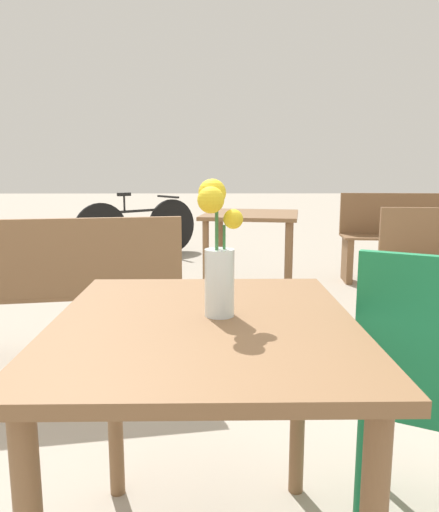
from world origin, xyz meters
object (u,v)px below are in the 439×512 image
object	(u,v)px
table_front	(205,363)
flower_vase	(218,257)
cafe_chair	(435,384)
bench_far	(422,234)
bicycle	(138,228)
bench_middle	(9,292)
table_back	(251,227)

from	to	relation	value
table_front	flower_vase	size ratio (longest dim) A/B	2.63
cafe_chair	bench_far	xyz separation A→B (m)	(1.40, 3.48, -0.06)
cafe_chair	bicycle	bearing A→B (deg)	107.78
flower_vase	bicycle	size ratio (longest dim) A/B	0.25
table_front	flower_vase	bearing A→B (deg)	42.01
bench_middle	table_back	bearing A→B (deg)	49.51
bench_middle	table_back	world-z (taller)	bench_middle
bench_far	bicycle	bearing A→B (deg)	155.37
bench_middle	bench_far	size ratio (longest dim) A/B	1.15
cafe_chair	bench_middle	distance (m)	2.07
table_back	table_front	bearing A→B (deg)	-96.36
table_front	cafe_chair	bearing A→B (deg)	10.05
cafe_chair	table_back	bearing A→B (deg)	96.17
flower_vase	bench_middle	distance (m)	1.74
table_front	bicycle	world-z (taller)	bicycle
bench_middle	bicycle	xyz separation A→B (m)	(0.12, 3.61, -0.11)
bench_far	bicycle	distance (m)	3.24
cafe_chair	table_back	world-z (taller)	cafe_chair
bicycle	table_back	bearing A→B (deg)	-58.27
cafe_chair	table_back	distance (m)	2.84
table_front	bench_far	bearing A→B (deg)	60.55
flower_vase	bench_far	world-z (taller)	flower_vase
bicycle	flower_vase	bearing A→B (deg)	-79.04
bench_middle	table_front	bearing A→B (deg)	-52.22
bench_middle	table_back	distance (m)	2.10
bench_far	table_back	bearing A→B (deg)	-158.74
bicycle	cafe_chair	bearing A→B (deg)	-72.22
table_front	bench_far	size ratio (longest dim) A/B	0.56
bench_far	bicycle	world-z (taller)	bench_far
bench_far	table_front	bearing A→B (deg)	-119.45
bench_middle	cafe_chair	bearing A→B (deg)	-36.29
flower_vase	cafe_chair	size ratio (longest dim) A/B	0.38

